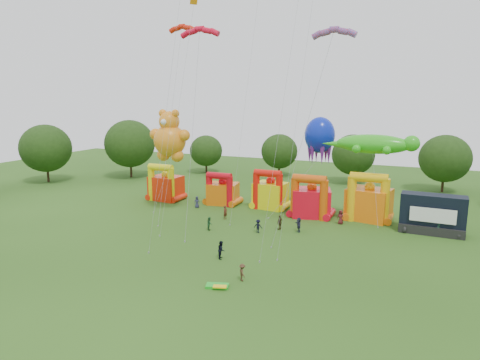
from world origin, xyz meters
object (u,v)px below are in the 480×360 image
at_px(gecko_kite, 374,159).
at_px(spectator_4, 280,222).
at_px(bouncy_castle_2, 270,193).
at_px(octopus_kite, 301,174).
at_px(bouncy_castle_0, 165,186).
at_px(stage_trailer, 432,215).
at_px(teddy_bear_kite, 168,147).
at_px(spectator_0, 197,202).

height_order(gecko_kite, spectator_4, gecko_kite).
relative_size(bouncy_castle_2, octopus_kite, 0.44).
distance_m(bouncy_castle_0, spectator_4, 23.78).
bearing_deg(stage_trailer, teddy_bear_kite, -172.51).
bearing_deg(teddy_bear_kite, stage_trailer, 7.49).
bearing_deg(octopus_kite, spectator_4, -90.36).
xyz_separation_m(bouncy_castle_2, octopus_kite, (4.87, -0.32, 3.39)).
relative_size(gecko_kite, octopus_kite, 0.90).
height_order(octopus_kite, spectator_4, octopus_kite).
distance_m(stage_trailer, gecko_kite, 9.95).
distance_m(octopus_kite, spectator_4, 10.52).
relative_size(bouncy_castle_0, octopus_kite, 0.44).
bearing_deg(teddy_bear_kite, bouncy_castle_0, 128.11).
xyz_separation_m(bouncy_castle_0, octopus_kite, (22.44, 1.47, 3.38)).
relative_size(gecko_kite, spectator_4, 6.55).
bearing_deg(spectator_4, teddy_bear_kite, -77.99).
distance_m(gecko_kite, octopus_kite, 10.63).
bearing_deg(gecko_kite, stage_trailer, -12.85).
height_order(bouncy_castle_0, octopus_kite, octopus_kite).
relative_size(octopus_kite, spectator_0, 7.77).
bearing_deg(spectator_4, octopus_kite, -163.07).
distance_m(stage_trailer, teddy_bear_kite, 36.22).
relative_size(bouncy_castle_0, spectator_4, 3.20).
bearing_deg(spectator_4, stage_trailer, 126.66).
height_order(teddy_bear_kite, gecko_kite, teddy_bear_kite).
bearing_deg(spectator_0, gecko_kite, -15.09).
bearing_deg(teddy_bear_kite, spectator_4, -5.28).
relative_size(teddy_bear_kite, octopus_kite, 1.08).
height_order(bouncy_castle_2, octopus_kite, octopus_kite).
relative_size(stage_trailer, octopus_kite, 0.55).
bearing_deg(octopus_kite, gecko_kite, -8.01).
relative_size(stage_trailer, spectator_0, 4.26).
xyz_separation_m(bouncy_castle_0, bouncy_castle_2, (17.57, 1.78, -0.01)).
bearing_deg(spectator_0, bouncy_castle_0, 140.26).
distance_m(bouncy_castle_0, octopus_kite, 22.74).
xyz_separation_m(teddy_bear_kite, octopus_kite, (17.50, 7.77, -3.99)).
bearing_deg(spectator_0, bouncy_castle_2, 1.80).
distance_m(bouncy_castle_2, spectator_0, 11.22).
bearing_deg(bouncy_castle_0, gecko_kite, 0.08).
bearing_deg(stage_trailer, bouncy_castle_2, 171.27).
distance_m(gecko_kite, spectator_4, 15.03).
xyz_separation_m(bouncy_castle_2, spectator_4, (4.81, -9.69, -1.37)).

